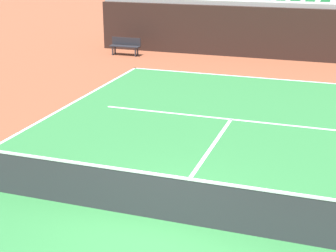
% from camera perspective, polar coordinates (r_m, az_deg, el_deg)
% --- Properties ---
extents(ground_plane, '(80.00, 80.00, 0.00)m').
position_cam_1_polar(ground_plane, '(9.93, -0.76, -10.56)').
color(ground_plane, brown).
extents(court_surface, '(11.00, 24.00, 0.01)m').
position_cam_1_polar(court_surface, '(9.92, -0.76, -10.53)').
color(court_surface, '#2D7238').
rests_on(court_surface, ground_plane).
extents(baseline_far, '(11.00, 0.10, 0.00)m').
position_cam_1_polar(baseline_far, '(20.85, 10.31, 5.36)').
color(baseline_far, white).
rests_on(baseline_far, court_surface).
extents(service_line_far, '(8.26, 0.10, 0.00)m').
position_cam_1_polar(service_line_far, '(15.59, 7.11, 0.75)').
color(service_line_far, white).
rests_on(service_line_far, court_surface).
extents(centre_service_line, '(0.10, 6.40, 0.00)m').
position_cam_1_polar(centre_service_line, '(12.67, 4.08, -3.63)').
color(centre_service_line, white).
rests_on(centre_service_line, court_surface).
extents(back_wall, '(17.56, 0.30, 2.38)m').
position_cam_1_polar(back_wall, '(24.54, 11.97, 10.16)').
color(back_wall, black).
rests_on(back_wall, ground_plane).
extents(stands_tier_lower, '(17.56, 2.40, 2.59)m').
position_cam_1_polar(stands_tier_lower, '(25.85, 12.39, 10.81)').
color(stands_tier_lower, '#9E9E99').
rests_on(stands_tier_lower, ground_plane).
extents(stands_tier_upper, '(17.56, 2.40, 3.67)m').
position_cam_1_polar(stands_tier_upper, '(28.15, 13.08, 12.55)').
color(stands_tier_upper, '#9E9E99').
rests_on(stands_tier_upper, ground_plane).
extents(tennis_net, '(11.08, 0.08, 1.07)m').
position_cam_1_polar(tennis_net, '(9.68, -0.77, -7.95)').
color(tennis_net, black).
rests_on(tennis_net, court_surface).
extents(player_bench, '(1.50, 0.40, 0.85)m').
position_cam_1_polar(player_bench, '(25.06, -4.81, 9.10)').
color(player_bench, '#232328').
rests_on(player_bench, ground_plane).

